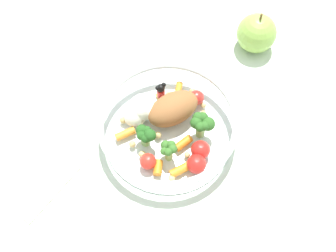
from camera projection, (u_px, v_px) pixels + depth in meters
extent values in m
plane|color=silver|center=(179.00, 133.00, 0.67)|extent=(2.40, 2.40, 0.00)
cylinder|color=white|center=(168.00, 133.00, 0.67)|extent=(0.20, 0.20, 0.01)
torus|color=white|center=(168.00, 120.00, 0.63)|extent=(0.21, 0.21, 0.01)
ellipsoid|color=#935B33|center=(173.00, 109.00, 0.66)|extent=(0.06, 0.09, 0.05)
cylinder|color=#7FAD5B|center=(146.00, 140.00, 0.65)|extent=(0.01, 0.01, 0.02)
sphere|color=#23561E|center=(142.00, 130.00, 0.63)|extent=(0.02, 0.02, 0.02)
sphere|color=#23561E|center=(142.00, 135.00, 0.63)|extent=(0.02, 0.02, 0.02)
sphere|color=#23561E|center=(146.00, 138.00, 0.63)|extent=(0.01, 0.01, 0.01)
sphere|color=#23561E|center=(150.00, 135.00, 0.63)|extent=(0.02, 0.02, 0.02)
sphere|color=#23561E|center=(147.00, 131.00, 0.63)|extent=(0.01, 0.01, 0.01)
cylinder|color=#8EB766|center=(200.00, 131.00, 0.65)|extent=(0.01, 0.01, 0.02)
sphere|color=#2D6023|center=(198.00, 118.00, 0.63)|extent=(0.02, 0.02, 0.02)
sphere|color=#2D6023|center=(196.00, 123.00, 0.63)|extent=(0.02, 0.02, 0.02)
sphere|color=#2D6023|center=(200.00, 127.00, 0.63)|extent=(0.02, 0.02, 0.02)
sphere|color=#2D6023|center=(204.00, 126.00, 0.63)|extent=(0.01, 0.01, 0.01)
sphere|color=#2D6023|center=(208.00, 124.00, 0.63)|extent=(0.02, 0.02, 0.02)
sphere|color=#2D6023|center=(203.00, 118.00, 0.64)|extent=(0.02, 0.02, 0.02)
cylinder|color=#8EB766|center=(169.00, 155.00, 0.64)|extent=(0.01, 0.01, 0.02)
sphere|color=#386B28|center=(166.00, 145.00, 0.62)|extent=(0.01, 0.01, 0.01)
sphere|color=#386B28|center=(164.00, 151.00, 0.62)|extent=(0.01, 0.01, 0.01)
sphere|color=#386B28|center=(168.00, 152.00, 0.61)|extent=(0.01, 0.01, 0.01)
sphere|color=#386B28|center=(173.00, 149.00, 0.62)|extent=(0.01, 0.01, 0.01)
sphere|color=#386B28|center=(171.00, 145.00, 0.62)|extent=(0.01, 0.01, 0.01)
sphere|color=silver|center=(138.00, 103.00, 0.66)|extent=(0.02, 0.02, 0.02)
sphere|color=silver|center=(137.00, 109.00, 0.67)|extent=(0.03, 0.03, 0.03)
sphere|color=silver|center=(135.00, 116.00, 0.66)|extent=(0.04, 0.04, 0.04)
sphere|color=silver|center=(142.00, 109.00, 0.66)|extent=(0.04, 0.04, 0.04)
sphere|color=silver|center=(148.00, 110.00, 0.66)|extent=(0.03, 0.03, 0.03)
sphere|color=silver|center=(144.00, 107.00, 0.67)|extent=(0.03, 0.03, 0.03)
sphere|color=silver|center=(141.00, 101.00, 0.67)|extent=(0.03, 0.03, 0.03)
cube|color=yellow|center=(161.00, 97.00, 0.69)|extent=(0.02, 0.01, 0.00)
cylinder|color=red|center=(161.00, 93.00, 0.68)|extent=(0.01, 0.01, 0.02)
sphere|color=black|center=(161.00, 88.00, 0.67)|extent=(0.01, 0.01, 0.01)
sphere|color=black|center=(164.00, 85.00, 0.67)|extent=(0.01, 0.01, 0.01)
sphere|color=black|center=(158.00, 88.00, 0.67)|extent=(0.01, 0.01, 0.01)
cylinder|color=orange|center=(125.00, 134.00, 0.66)|extent=(0.02, 0.03, 0.01)
cylinder|color=orange|center=(158.00, 168.00, 0.63)|extent=(0.02, 0.02, 0.01)
cylinder|color=orange|center=(183.00, 143.00, 0.65)|extent=(0.01, 0.03, 0.01)
cylinder|color=orange|center=(181.00, 169.00, 0.63)|extent=(0.02, 0.04, 0.01)
cylinder|color=orange|center=(178.00, 91.00, 0.69)|extent=(0.03, 0.03, 0.01)
sphere|color=red|center=(199.00, 151.00, 0.63)|extent=(0.03, 0.03, 0.03)
sphere|color=red|center=(196.00, 98.00, 0.68)|extent=(0.02, 0.02, 0.02)
sphere|color=red|center=(148.00, 161.00, 0.63)|extent=(0.02, 0.02, 0.02)
sphere|color=red|center=(197.00, 164.00, 0.62)|extent=(0.03, 0.03, 0.03)
sphere|color=#D1B775|center=(187.00, 155.00, 0.64)|extent=(0.01, 0.01, 0.01)
sphere|color=#D1B775|center=(204.00, 105.00, 0.68)|extent=(0.01, 0.01, 0.01)
sphere|color=#D1B775|center=(171.00, 178.00, 0.62)|extent=(0.01, 0.01, 0.01)
sphere|color=tan|center=(158.00, 135.00, 0.66)|extent=(0.01, 0.01, 0.01)
sphere|color=tan|center=(206.00, 147.00, 0.65)|extent=(0.01, 0.01, 0.01)
sphere|color=tan|center=(169.00, 95.00, 0.69)|extent=(0.01, 0.01, 0.01)
sphere|color=#D1B775|center=(143.00, 155.00, 0.64)|extent=(0.01, 0.01, 0.01)
sphere|color=tan|center=(132.00, 144.00, 0.65)|extent=(0.01, 0.01, 0.01)
sphere|color=tan|center=(123.00, 120.00, 0.67)|extent=(0.01, 0.01, 0.01)
sphere|color=tan|center=(192.00, 91.00, 0.69)|extent=(0.01, 0.01, 0.01)
sphere|color=tan|center=(202.00, 112.00, 0.68)|extent=(0.01, 0.01, 0.01)
sphere|color=#8CB74C|center=(257.00, 33.00, 0.73)|extent=(0.07, 0.07, 0.07)
cylinder|color=brown|center=(261.00, 17.00, 0.69)|extent=(0.00, 0.00, 0.01)
cube|color=silver|center=(33.00, 167.00, 0.64)|extent=(0.15, 0.16, 0.01)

